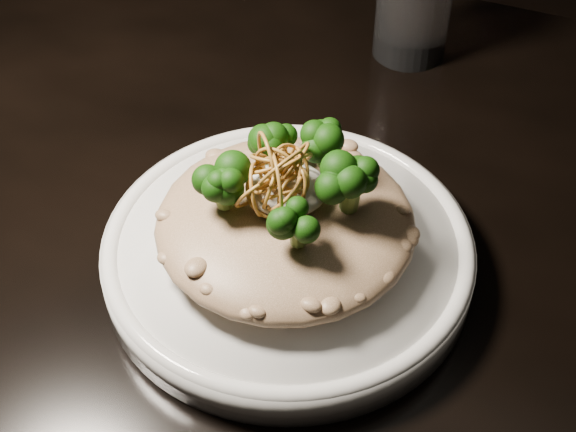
# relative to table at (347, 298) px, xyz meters

# --- Properties ---
(table) EXTENTS (1.10, 0.80, 0.75)m
(table) POSITION_rel_table_xyz_m (0.00, 0.00, 0.00)
(table) COLOR black
(table) RESTS_ON ground
(plate) EXTENTS (0.28, 0.28, 0.03)m
(plate) POSITION_rel_table_xyz_m (-0.03, -0.05, 0.10)
(plate) COLOR silver
(plate) RESTS_ON table
(risotto) EXTENTS (0.19, 0.19, 0.04)m
(risotto) POSITION_rel_table_xyz_m (-0.03, -0.06, 0.13)
(risotto) COLOR brown
(risotto) RESTS_ON plate
(broccoli) EXTENTS (0.11, 0.11, 0.04)m
(broccoli) POSITION_rel_table_xyz_m (-0.03, -0.05, 0.17)
(broccoli) COLOR black
(broccoli) RESTS_ON risotto
(cheese) EXTENTS (0.06, 0.06, 0.02)m
(cheese) POSITION_rel_table_xyz_m (-0.03, -0.05, 0.16)
(cheese) COLOR silver
(cheese) RESTS_ON risotto
(shallots) EXTENTS (0.06, 0.06, 0.04)m
(shallots) POSITION_rel_table_xyz_m (-0.04, -0.06, 0.19)
(shallots) COLOR brown
(shallots) RESTS_ON cheese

